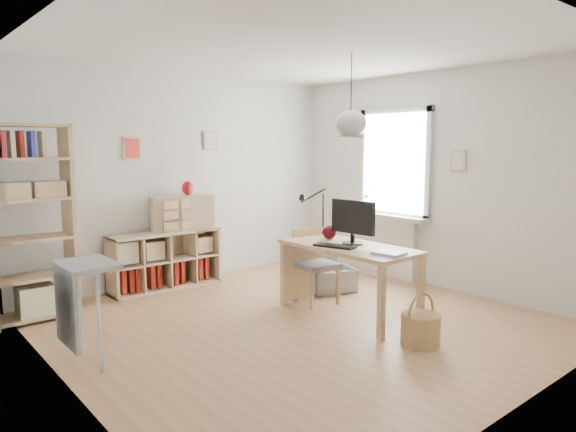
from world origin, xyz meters
TOP-DOWN VIEW (x-y plane):
  - ground at (0.00, 0.00)m, footprint 4.50×4.50m
  - room_shell at (0.55, -0.15)m, footprint 4.50×4.50m
  - window_unit at (2.23, 0.60)m, footprint 0.07×1.16m
  - radiator at (2.19, 0.60)m, footprint 0.10×0.80m
  - windowsill at (2.14, 0.60)m, footprint 0.22×1.20m
  - desk at (0.55, -0.15)m, footprint 0.70×1.50m
  - cube_shelf at (-0.47, 2.08)m, footprint 1.40×0.38m
  - tall_bookshelf at (-2.04, 1.80)m, footprint 0.80×0.38m
  - side_table at (-2.04, 0.35)m, footprint 0.40×0.55m
  - chair at (0.58, 0.42)m, footprint 0.47×0.47m
  - wicker_basket at (0.43, -1.15)m, footprint 0.35×0.35m
  - storage_chest at (1.07, 0.65)m, footprint 0.72×0.76m
  - monitor at (0.62, -0.14)m, footprint 0.21×0.54m
  - keyboard at (0.37, -0.13)m, footprint 0.29×0.46m
  - task_lamp at (0.59, 0.46)m, footprint 0.47×0.18m
  - yarn_ball at (0.64, 0.23)m, footprint 0.15×0.15m
  - paper_tray at (0.50, -0.72)m, footprint 0.27×0.31m
  - drawer_chest at (-0.21, 2.04)m, footprint 0.83×0.52m
  - red_vase at (-0.11, 2.04)m, footprint 0.15×0.15m
  - potted_plant at (2.12, 0.95)m, footprint 0.32×0.29m

SIDE VIEW (x-z plane):
  - ground at x=0.00m, z-range 0.00..0.00m
  - wicker_basket at x=0.43m, z-range -0.09..0.40m
  - storage_chest at x=1.07m, z-range -0.10..0.48m
  - cube_shelf at x=-0.47m, z-range -0.06..0.66m
  - radiator at x=2.19m, z-range 0.00..0.80m
  - chair at x=0.58m, z-range 0.06..0.90m
  - desk at x=0.55m, z-range 0.28..1.03m
  - side_table at x=-2.04m, z-range 0.24..1.09m
  - keyboard at x=0.37m, z-range 0.75..0.77m
  - paper_tray at x=0.50m, z-range 0.75..0.78m
  - yarn_ball at x=0.64m, z-range 0.75..0.90m
  - windowsill at x=2.14m, z-range 0.80..0.86m
  - drawer_chest at x=-0.21m, z-range 0.72..1.16m
  - monitor at x=0.62m, z-range 0.78..1.25m
  - potted_plant at x=2.12m, z-range 0.86..1.19m
  - tall_bookshelf at x=-2.04m, z-range 0.09..2.09m
  - task_lamp at x=0.59m, z-range 0.84..1.35m
  - red_vase at x=-0.11m, z-range 1.16..1.33m
  - window_unit at x=2.23m, z-range 0.82..2.28m
  - room_shell at x=0.55m, z-range -0.25..4.25m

